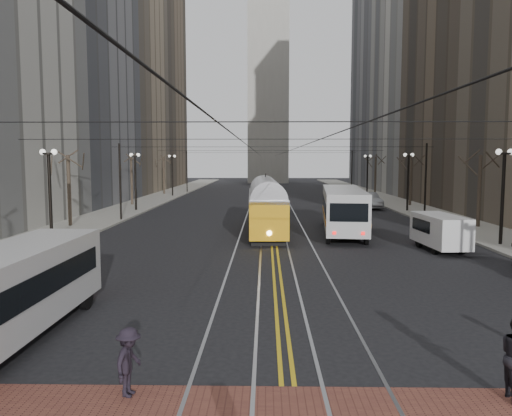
{
  "coord_description": "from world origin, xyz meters",
  "views": [
    {
      "loc": [
        -0.53,
        -12.1,
        5.25
      ],
      "look_at": [
        -0.97,
        10.96,
        3.0
      ],
      "focal_mm": 35.0,
      "sensor_mm": 36.0,
      "label": 1
    }
  ],
  "objects_px": {
    "clock_tower": "(268,20)",
    "cargo_van": "(440,233)",
    "streetcar": "(266,211)",
    "rear_bus": "(343,211)",
    "pedestrian_d": "(129,362)",
    "sedan_grey": "(349,224)",
    "sedan_silver": "(368,200)"
  },
  "relations": [
    {
      "from": "clock_tower",
      "to": "cargo_van",
      "type": "xyz_separation_m",
      "value": [
        9.52,
        -85.49,
        -34.93
      ]
    },
    {
      "from": "streetcar",
      "to": "rear_bus",
      "type": "distance_m",
      "value": 5.5
    },
    {
      "from": "streetcar",
      "to": "pedestrian_d",
      "type": "relative_size",
      "value": 8.36
    },
    {
      "from": "rear_bus",
      "to": "sedan_grey",
      "type": "relative_size",
      "value": 2.54
    },
    {
      "from": "sedan_silver",
      "to": "pedestrian_d",
      "type": "xyz_separation_m",
      "value": [
        -14.05,
        -42.96,
        -0.08
      ]
    },
    {
      "from": "sedan_grey",
      "to": "rear_bus",
      "type": "bearing_deg",
      "value": 103.02
    },
    {
      "from": "streetcar",
      "to": "sedan_grey",
      "type": "relative_size",
      "value": 2.7
    },
    {
      "from": "rear_bus",
      "to": "streetcar",
      "type": "bearing_deg",
      "value": -176.59
    },
    {
      "from": "sedan_grey",
      "to": "sedan_silver",
      "type": "height_order",
      "value": "sedan_silver"
    },
    {
      "from": "sedan_silver",
      "to": "cargo_van",
      "type": "bearing_deg",
      "value": -97.97
    },
    {
      "from": "sedan_grey",
      "to": "pedestrian_d",
      "type": "distance_m",
      "value": 25.09
    },
    {
      "from": "rear_bus",
      "to": "pedestrian_d",
      "type": "relative_size",
      "value": 7.85
    },
    {
      "from": "rear_bus",
      "to": "cargo_van",
      "type": "height_order",
      "value": "rear_bus"
    },
    {
      "from": "rear_bus",
      "to": "cargo_van",
      "type": "relative_size",
      "value": 2.59
    },
    {
      "from": "cargo_van",
      "to": "pedestrian_d",
      "type": "bearing_deg",
      "value": -130.49
    },
    {
      "from": "streetcar",
      "to": "sedan_silver",
      "type": "xyz_separation_m",
      "value": [
        11.0,
        17.85,
        -0.66
      ]
    },
    {
      "from": "cargo_van",
      "to": "pedestrian_d",
      "type": "xyz_separation_m",
      "value": [
        -13.07,
        -18.01,
        -0.25
      ]
    },
    {
      "from": "sedan_silver",
      "to": "pedestrian_d",
      "type": "bearing_deg",
      "value": -113.83
    },
    {
      "from": "clock_tower",
      "to": "pedestrian_d",
      "type": "distance_m",
      "value": 109.37
    },
    {
      "from": "pedestrian_d",
      "to": "streetcar",
      "type": "bearing_deg",
      "value": 2.67
    },
    {
      "from": "pedestrian_d",
      "to": "sedan_grey",
      "type": "bearing_deg",
      "value": -10.92
    },
    {
      "from": "sedan_silver",
      "to": "streetcar",
      "type": "bearing_deg",
      "value": -127.35
    },
    {
      "from": "cargo_van",
      "to": "sedan_silver",
      "type": "distance_m",
      "value": 24.97
    },
    {
      "from": "streetcar",
      "to": "sedan_silver",
      "type": "height_order",
      "value": "streetcar"
    },
    {
      "from": "clock_tower",
      "to": "rear_bus",
      "type": "bearing_deg",
      "value": -86.36
    },
    {
      "from": "clock_tower",
      "to": "cargo_van",
      "type": "relative_size",
      "value": 14.1
    },
    {
      "from": "clock_tower",
      "to": "sedan_grey",
      "type": "height_order",
      "value": "clock_tower"
    },
    {
      "from": "clock_tower",
      "to": "cargo_van",
      "type": "bearing_deg",
      "value": -83.65
    },
    {
      "from": "rear_bus",
      "to": "cargo_van",
      "type": "bearing_deg",
      "value": -51.24
    },
    {
      "from": "clock_tower",
      "to": "sedan_silver",
      "type": "distance_m",
      "value": 70.76
    },
    {
      "from": "clock_tower",
      "to": "rear_bus",
      "type": "distance_m",
      "value": 85.93
    },
    {
      "from": "sedan_silver",
      "to": "clock_tower",
      "type": "bearing_deg",
      "value": 94.13
    }
  ]
}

